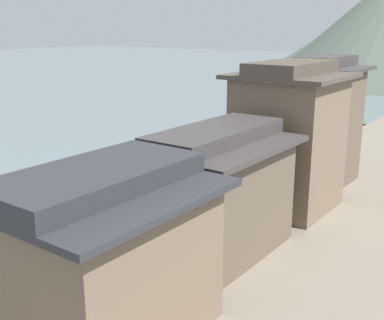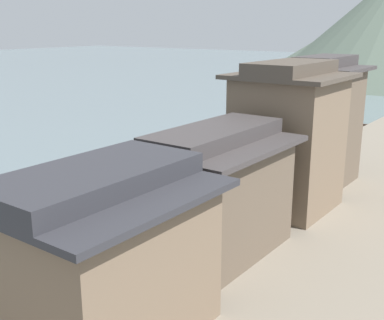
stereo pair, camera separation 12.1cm
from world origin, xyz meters
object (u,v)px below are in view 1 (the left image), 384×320
object	(u,v)px
house_waterfront_tall	(288,137)
house_waterfront_nearest	(100,254)
boat_midriver_drifting	(217,155)
house_waterfront_second	(215,191)
boat_moored_far	(267,130)
mooring_post_dock_far	(248,179)
mooring_post_dock_near	(58,274)
boat_moored_third	(267,165)
boat_upstream_distant	(326,142)
boat_moored_second	(97,225)
house_waterfront_narrow	(321,120)
mooring_post_dock_mid	(154,227)
boat_midriver_upstream	(43,197)
boat_moored_nearest	(358,128)

from	to	relation	value
house_waterfront_tall	house_waterfront_nearest	bearing A→B (deg)	-88.67
boat_midriver_drifting	house_waterfront_second	size ratio (longest dim) A/B	0.66
boat_moored_far	mooring_post_dock_far	distance (m)	21.96
mooring_post_dock_near	mooring_post_dock_far	size ratio (longest dim) A/B	0.71
boat_moored_third	boat_upstream_distant	distance (m)	11.57
boat_moored_second	house_waterfront_narrow	distance (m)	16.87
mooring_post_dock_mid	mooring_post_dock_far	world-z (taller)	mooring_post_dock_far
boat_midriver_upstream	mooring_post_dock_near	xyz separation A→B (m)	(11.38, -7.73, 1.12)
boat_moored_second	house_waterfront_narrow	xyz separation A→B (m)	(7.67, 14.18, 4.96)
boat_moored_nearest	boat_midriver_drifting	distance (m)	20.68
boat_moored_third	mooring_post_dock_far	distance (m)	8.22
boat_moored_nearest	mooring_post_dock_near	world-z (taller)	mooring_post_dock_near
mooring_post_dock_mid	boat_moored_third	bearing A→B (deg)	98.40
boat_moored_second	boat_upstream_distant	xyz separation A→B (m)	(2.48, 29.16, -0.10)
boat_moored_far	house_waterfront_narrow	size ratio (longest dim) A/B	0.48
boat_upstream_distant	house_waterfront_narrow	xyz separation A→B (m)	(5.19, -14.98, 5.06)
boat_moored_far	boat_midriver_drifting	bearing A→B (deg)	-84.74
boat_moored_nearest	boat_upstream_distant	xyz separation A→B (m)	(-0.34, -8.68, 0.02)
boat_midriver_drifting	boat_upstream_distant	size ratio (longest dim) A/B	0.94
mooring_post_dock_near	house_waterfront_narrow	bearing A→B (deg)	80.92
boat_midriver_upstream	house_waterfront_second	world-z (taller)	house_waterfront_second
mooring_post_dock_far	mooring_post_dock_near	bearing A→B (deg)	-90.00
house_waterfront_nearest	house_waterfront_tall	bearing A→B (deg)	91.33
boat_moored_far	house_waterfront_second	bearing A→B (deg)	-66.63
boat_moored_second	mooring_post_dock_mid	distance (m)	4.52
house_waterfront_narrow	mooring_post_dock_far	world-z (taller)	house_waterfront_narrow
boat_moored_nearest	mooring_post_dock_far	size ratio (longest dim) A/B	4.01
boat_midriver_drifting	house_waterfront_nearest	xyz separation A→B (m)	(12.14, -25.72, 3.76)
boat_moored_far	mooring_post_dock_near	distance (m)	37.30
house_waterfront_narrow	mooring_post_dock_far	xyz separation A→B (m)	(-3.27, -4.26, -3.82)
house_waterfront_narrow	house_waterfront_second	bearing A→B (deg)	-88.65
house_waterfront_tall	mooring_post_dock_far	distance (m)	5.68
boat_moored_second	house_waterfront_narrow	bearing A→B (deg)	61.58
boat_moored_second	house_waterfront_second	distance (m)	8.80
house_waterfront_nearest	house_waterfront_narrow	world-z (taller)	house_waterfront_narrow
boat_moored_nearest	house_waterfront_narrow	xyz separation A→B (m)	(4.85, -23.66, 5.08)
house_waterfront_second	boat_moored_far	bearing A→B (deg)	113.37
boat_moored_second	mooring_post_dock_far	distance (m)	10.91
house_waterfront_tall	mooring_post_dock_mid	xyz separation A→B (m)	(-3.73, -7.94, -3.92)
boat_midriver_drifting	boat_midriver_upstream	xyz separation A→B (m)	(-3.33, -16.75, 0.00)
boat_moored_far	house_waterfront_nearest	size ratio (longest dim) A/B	0.56
house_waterfront_second	mooring_post_dock_near	bearing A→B (deg)	-118.12
mooring_post_dock_mid	house_waterfront_narrow	bearing A→B (deg)	77.00
boat_midriver_drifting	house_waterfront_tall	size ratio (longest dim) A/B	0.59
house_waterfront_nearest	mooring_post_dock_near	xyz separation A→B (m)	(-4.09, 1.24, -2.64)
boat_upstream_distant	boat_moored_third	bearing A→B (deg)	-93.36
house_waterfront_narrow	boat_midriver_drifting	bearing A→B (deg)	160.47
boat_midriver_drifting	mooring_post_dock_mid	size ratio (longest dim) A/B	6.68
boat_midriver_upstream	mooring_post_dock_mid	bearing A→B (deg)	-7.12
house_waterfront_tall	mooring_post_dock_mid	world-z (taller)	house_waterfront_tall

